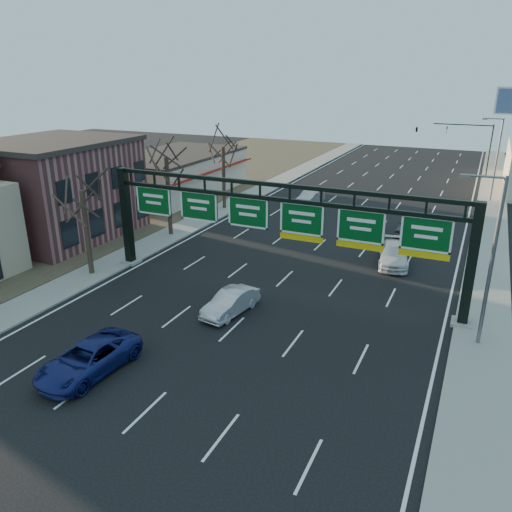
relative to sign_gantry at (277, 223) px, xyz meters
The scene contains 19 objects.
ground 9.24m from the sign_gantry, 91.15° to the right, with size 160.00×160.00×0.00m, color black.
sidewalk_left 18.24m from the sign_gantry, 137.20° to the left, with size 3.00×120.00×0.12m, color gray.
sidewalk_right 18.02m from the sign_gantry, 43.51° to the left, with size 3.00×120.00×0.12m, color gray.
dirt_strip_left 28.25m from the sign_gantry, 154.50° to the left, with size 21.00×120.00×0.06m, color #473D2B.
lane_markings 12.86m from the sign_gantry, 90.76° to the left, with size 21.60×120.00×0.01m, color white.
sign_gantry is the anchor object (origin of this frame).
brick_block 21.87m from the sign_gantry, behind, with size 10.40×12.40×8.30m.
cream_strip 30.24m from the sign_gantry, 135.86° to the left, with size 10.90×18.40×4.70m.
tree_gantry 13.53m from the sign_gantry, 166.97° to the right, with size 3.60×3.60×8.48m.
tree_mid 15.08m from the sign_gantry, 151.63° to the left, with size 3.60×3.60×9.24m.
tree_far 21.57m from the sign_gantry, 127.32° to the left, with size 3.60×3.60×8.86m.
streetlight_near 12.48m from the sign_gantry, ahead, with size 2.15×0.22×9.00m.
streetlight_far 34.29m from the sign_gantry, 68.96° to the left, with size 2.15×0.22×9.00m.
traffic_signal_mast 47.33m from the sign_gantry, 83.29° to the left, with size 10.16×0.54×7.00m.
car_blue_suv 13.95m from the sign_gantry, 109.12° to the right, with size 2.49×5.39×1.50m, color navy.
car_silver_sedan 5.91m from the sign_gantry, 104.90° to the right, with size 1.49×4.27×1.41m, color #BCBCC1.
car_white_wagon 10.90m from the sign_gantry, 52.61° to the left, with size 2.11×5.20×1.51m, color silver.
car_grey_far 17.73m from the sign_gantry, 68.83° to the left, with size 1.97×4.88×1.66m, color #45494B.
car_silver_distant 23.21m from the sign_gantry, 103.44° to the left, with size 1.59×4.56×1.50m, color #AAA9AE.
Camera 1 is at (11.63, -19.97, 13.59)m, focal length 35.00 mm.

